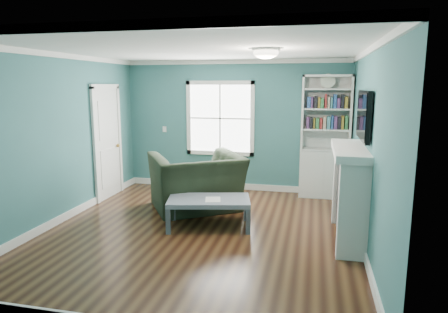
# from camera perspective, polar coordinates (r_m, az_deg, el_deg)

# --- Properties ---
(floor) EXTENTS (5.00, 5.00, 0.00)m
(floor) POSITION_cam_1_polar(r_m,az_deg,el_deg) (5.97, -3.33, -10.62)
(floor) COLOR black
(floor) RESTS_ON ground
(room_walls) EXTENTS (5.00, 5.00, 5.00)m
(room_walls) POSITION_cam_1_polar(r_m,az_deg,el_deg) (5.61, -3.50, 4.67)
(room_walls) COLOR #336668
(room_walls) RESTS_ON ground
(trim) EXTENTS (4.50, 5.00, 2.60)m
(trim) POSITION_cam_1_polar(r_m,az_deg,el_deg) (5.65, -3.46, 1.18)
(trim) COLOR white
(trim) RESTS_ON ground
(window) EXTENTS (1.40, 0.06, 1.50)m
(window) POSITION_cam_1_polar(r_m,az_deg,el_deg) (8.09, -0.56, 5.47)
(window) COLOR white
(window) RESTS_ON room_walls
(bookshelf) EXTENTS (0.90, 0.35, 2.31)m
(bookshelf) POSITION_cam_1_polar(r_m,az_deg,el_deg) (7.75, 14.18, 1.02)
(bookshelf) COLOR silver
(bookshelf) RESTS_ON ground
(fireplace) EXTENTS (0.44, 1.58, 1.30)m
(fireplace) POSITION_cam_1_polar(r_m,az_deg,el_deg) (5.77, 17.52, -5.19)
(fireplace) COLOR black
(fireplace) RESTS_ON ground
(tv) EXTENTS (0.06, 1.10, 0.65)m
(tv) POSITION_cam_1_polar(r_m,az_deg,el_deg) (5.60, 19.36, 5.58)
(tv) COLOR black
(tv) RESTS_ON fireplace
(door) EXTENTS (0.12, 0.98, 2.17)m
(door) POSITION_cam_1_polar(r_m,az_deg,el_deg) (7.82, -16.31, 2.11)
(door) COLOR silver
(door) RESTS_ON ground
(ceiling_fixture) EXTENTS (0.38, 0.38, 0.15)m
(ceiling_fixture) POSITION_cam_1_polar(r_m,az_deg,el_deg) (5.51, 6.01, 14.61)
(ceiling_fixture) COLOR white
(ceiling_fixture) RESTS_ON room_walls
(light_switch) EXTENTS (0.08, 0.01, 0.12)m
(light_switch) POSITION_cam_1_polar(r_m,az_deg,el_deg) (8.47, -8.49, 3.88)
(light_switch) COLOR white
(light_switch) RESTS_ON room_walls
(recliner) EXTENTS (1.74, 1.59, 1.28)m
(recliner) POSITION_cam_1_polar(r_m,az_deg,el_deg) (6.84, -3.95, -2.33)
(recliner) COLOR black
(recliner) RESTS_ON ground
(coffee_table) EXTENTS (1.33, 0.92, 0.44)m
(coffee_table) POSITION_cam_1_polar(r_m,az_deg,el_deg) (6.03, -2.17, -6.54)
(coffee_table) COLOR #4D535C
(coffee_table) RESTS_ON ground
(paper_sheet) EXTENTS (0.28, 0.33, 0.00)m
(paper_sheet) POSITION_cam_1_polar(r_m,az_deg,el_deg) (5.96, -1.59, -6.14)
(paper_sheet) COLOR white
(paper_sheet) RESTS_ON coffee_table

